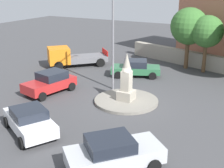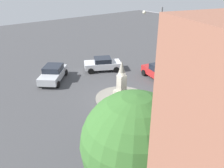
% 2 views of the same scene
% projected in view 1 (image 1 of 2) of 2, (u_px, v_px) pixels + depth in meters
% --- Properties ---
extents(ground_plane, '(80.00, 80.00, 0.00)m').
position_uv_depth(ground_plane, '(126.00, 102.00, 20.77)').
color(ground_plane, '#424244').
extents(traffic_island, '(4.42, 4.42, 0.19)m').
position_uv_depth(traffic_island, '(126.00, 101.00, 20.74)').
color(traffic_island, gray).
rests_on(traffic_island, ground).
extents(monument, '(1.04, 1.04, 3.30)m').
position_uv_depth(monument, '(127.00, 81.00, 20.26)').
color(monument, '#9E9687').
rests_on(monument, traffic_island).
extents(streetlamp, '(3.81, 0.28, 7.66)m').
position_uv_depth(streetlamp, '(113.00, 29.00, 21.76)').
color(streetlamp, slate).
rests_on(streetlamp, ground).
extents(car_green_near_island, '(3.29, 4.57, 1.44)m').
position_uv_depth(car_green_near_island, '(135.00, 68.00, 26.21)').
color(car_green_near_island, '#2D6B42').
rests_on(car_green_near_island, ground).
extents(car_white_waiting, '(3.46, 4.35, 1.46)m').
position_uv_depth(car_white_waiting, '(30.00, 120.00, 16.31)').
color(car_white_waiting, silver).
rests_on(car_white_waiting, ground).
extents(car_red_parked_right, '(4.21, 2.67, 1.60)m').
position_uv_depth(car_red_parked_right, '(50.00, 82.00, 22.29)').
color(car_red_parked_right, '#B22323').
rests_on(car_red_parked_right, ground).
extents(car_silver_far_side, '(4.40, 4.22, 1.54)m').
position_uv_depth(car_silver_far_side, '(113.00, 153.00, 13.20)').
color(car_silver_far_side, '#B7BABF').
rests_on(car_silver_far_side, ground).
extents(truck_orange_parked_left, '(5.50, 5.42, 1.93)m').
position_uv_depth(truck_orange_parked_left, '(71.00, 57.00, 29.19)').
color(truck_orange_parked_left, orange).
rests_on(truck_orange_parked_left, ground).
extents(stone_boundary_wall, '(5.94, 17.38, 1.46)m').
position_uv_depth(stone_boundary_wall, '(209.00, 62.00, 28.03)').
color(stone_boundary_wall, '#9E9687').
rests_on(stone_boundary_wall, ground).
extents(tree_mid_cluster, '(3.42, 3.42, 5.73)m').
position_uv_depth(tree_mid_cluster, '(189.00, 26.00, 27.54)').
color(tree_mid_cluster, brown).
rests_on(tree_mid_cluster, ground).
extents(tree_far_corner, '(2.85, 2.85, 5.18)m').
position_uv_depth(tree_far_corner, '(207.00, 32.00, 26.37)').
color(tree_far_corner, brown).
rests_on(tree_far_corner, ground).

